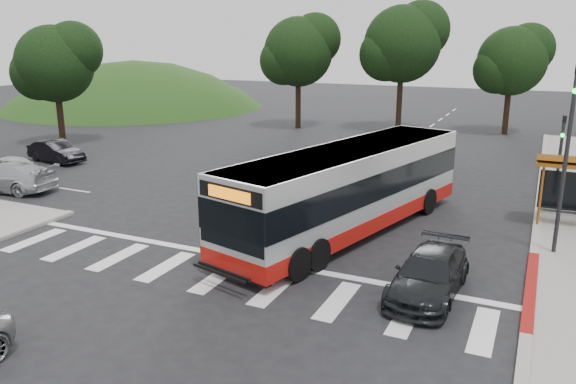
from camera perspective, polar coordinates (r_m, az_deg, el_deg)
The scene contains 17 objects.
ground at distance 22.11m, azimuth -0.31°, elevation -3.84°, with size 140.00×140.00×0.00m, color black.
curb_east at distance 27.86m, azimuth 24.16°, elevation -0.99°, with size 0.30×40.00×0.15m, color #9E9991.
curb_east_red at distance 18.38m, azimuth 23.42°, elevation -9.04°, with size 0.32×6.00×0.15m, color maroon.
hillside_nw at distance 64.14m, azimuth -15.19°, elevation 8.33°, with size 44.00×44.00×10.00m, color #163B12.
crosswalk_ladder at distance 18.02m, azimuth -7.14°, elevation -8.55°, with size 18.00×2.60×0.01m, color silver.
traffic_signal_ne_tall at distance 20.70m, azimuth 26.54°, elevation 4.30°, with size 0.18×0.37×6.50m.
traffic_signal_ne_short at distance 27.83m, azimuth 25.95°, elevation 3.89°, with size 0.18×0.37×4.00m.
tree_north_a at distance 46.25m, azimuth 11.66°, elevation 14.63°, with size 6.60×6.15×10.17m.
tree_north_b at distance 47.08m, azimuth 21.87°, elevation 12.34°, with size 5.72×5.33×8.43m.
tree_north_c at distance 46.91m, azimuth 1.18°, elevation 14.16°, with size 6.16×5.74×9.30m.
tree_west_a at distance 42.30m, azimuth -22.49°, elevation 12.05°, with size 5.72×5.33×8.43m.
transit_bus at distance 21.53m, azimuth 6.28°, elevation 0.12°, with size 2.76×12.75×3.29m, color #BABDC0, non-canonical shape.
pedestrian at distance 19.26m, azimuth -5.83°, elevation -4.28°, with size 0.60×0.40×1.65m, color white.
dark_sedan at distance 17.00m, azimuth 14.13°, elevation -8.12°, with size 1.78×4.37×1.27m, color black.
west_car_white at distance 33.22m, azimuth -25.86°, elevation 2.24°, with size 1.44×3.59×1.22m, color silver.
west_car_black at distance 36.80m, azimuth -22.51°, elevation 3.84°, with size 1.40×4.01×1.32m, color black.
west_car_silver at distance 30.72m, azimuth -26.57°, elevation 1.39°, with size 2.00×4.91×1.42m, color #B7BABD.
Camera 1 is at (8.85, -18.91, 7.28)m, focal length 35.00 mm.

